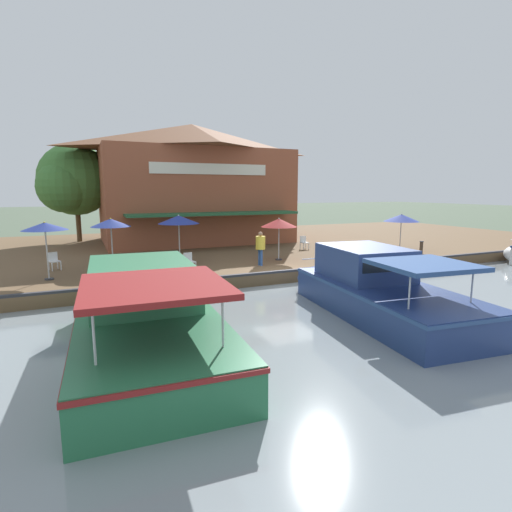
% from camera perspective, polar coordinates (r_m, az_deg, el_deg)
% --- Properties ---
extents(ground_plane, '(220.00, 220.00, 0.00)m').
position_cam_1_polar(ground_plane, '(18.73, 4.38, -4.16)').
color(ground_plane, '#4C5B47').
extents(quay_deck, '(22.00, 56.00, 0.60)m').
position_cam_1_polar(quay_deck, '(28.68, -6.04, 1.13)').
color(quay_deck, brown).
rests_on(quay_deck, ground).
extents(quay_edge_fender, '(0.20, 50.40, 0.10)m').
position_cam_1_polar(quay_edge_fender, '(18.68, 4.26, -2.15)').
color(quay_edge_fender, '#2D2D33').
rests_on(quay_edge_fender, quay_deck).
extents(waterfront_restaurant, '(10.74, 13.71, 8.59)m').
position_cam_1_polar(waterfront_restaurant, '(30.80, -8.96, 10.33)').
color(waterfront_restaurant, brown).
rests_on(waterfront_restaurant, quay_deck).
extents(patio_umbrella_mid_patio_right, '(1.96, 1.96, 2.31)m').
position_cam_1_polar(patio_umbrella_mid_patio_right, '(21.68, 3.30, 4.75)').
color(patio_umbrella_mid_patio_right, '#B7B7B7').
rests_on(patio_umbrella_mid_patio_right, quay_deck).
extents(patio_umbrella_by_entrance, '(2.23, 2.23, 2.30)m').
position_cam_1_polar(patio_umbrella_by_entrance, '(27.47, 20.06, 5.13)').
color(patio_umbrella_by_entrance, '#B7B7B7').
rests_on(patio_umbrella_by_entrance, quay_deck).
extents(patio_umbrella_far_corner, '(1.82, 1.82, 2.49)m').
position_cam_1_polar(patio_umbrella_far_corner, '(18.90, -27.95, 3.73)').
color(patio_umbrella_far_corner, '#B7B7B7').
rests_on(patio_umbrella_far_corner, quay_deck).
extents(patio_umbrella_mid_patio_left, '(1.87, 1.87, 2.48)m').
position_cam_1_polar(patio_umbrella_mid_patio_left, '(20.33, -20.05, 4.46)').
color(patio_umbrella_mid_patio_left, '#B7B7B7').
rests_on(patio_umbrella_mid_patio_left, quay_deck).
extents(patio_umbrella_back_row, '(2.15, 2.15, 2.52)m').
position_cam_1_polar(patio_umbrella_back_row, '(21.36, -11.00, 5.12)').
color(patio_umbrella_back_row, '#B7B7B7').
rests_on(patio_umbrella_back_row, quay_deck).
extents(cafe_chair_mid_patio, '(0.45, 0.45, 0.85)m').
position_cam_1_polar(cafe_chair_mid_patio, '(26.15, 6.87, 2.04)').
color(cafe_chair_mid_patio, white).
rests_on(cafe_chair_mid_patio, quay_deck).
extents(cafe_chair_far_corner_seat, '(0.46, 0.46, 0.85)m').
position_cam_1_polar(cafe_chair_far_corner_seat, '(22.01, 9.74, 0.61)').
color(cafe_chair_far_corner_seat, white).
rests_on(cafe_chair_far_corner_seat, quay_deck).
extents(cafe_chair_facing_river, '(0.58, 0.58, 0.85)m').
position_cam_1_polar(cafe_chair_facing_river, '(21.35, -26.91, -0.54)').
color(cafe_chair_facing_river, white).
rests_on(cafe_chair_facing_river, quay_deck).
extents(cafe_chair_back_row_seat, '(0.53, 0.53, 0.85)m').
position_cam_1_polar(cafe_chair_back_row_seat, '(19.19, -9.53, -0.65)').
color(cafe_chair_back_row_seat, white).
rests_on(cafe_chair_back_row_seat, quay_deck).
extents(person_at_quay_edge, '(0.49, 0.49, 1.72)m').
position_cam_1_polar(person_at_quay_edge, '(20.12, 0.64, 1.68)').
color(person_at_quay_edge, '#2D5193').
rests_on(person_at_quay_edge, quay_deck).
extents(motorboat_distant_upstream, '(9.22, 3.93, 2.25)m').
position_cam_1_polar(motorboat_distant_upstream, '(15.08, 15.90, -4.30)').
color(motorboat_distant_upstream, navy).
rests_on(motorboat_distant_upstream, river_water).
extents(motorboat_mid_row, '(9.58, 3.95, 2.33)m').
position_cam_1_polar(motorboat_mid_row, '(11.90, -15.65, -7.79)').
color(motorboat_mid_row, '#287047').
rests_on(motorboat_mid_row, river_water).
extents(mooring_post, '(0.22, 0.22, 0.99)m').
position_cam_1_polar(mooring_post, '(24.06, 22.52, 0.84)').
color(mooring_post, '#473323').
rests_on(mooring_post, quay_deck).
extents(tree_upstream_bank, '(5.44, 5.18, 7.14)m').
position_cam_1_polar(tree_upstream_bank, '(32.26, -24.74, 9.64)').
color(tree_upstream_bank, brown).
rests_on(tree_upstream_bank, quay_deck).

